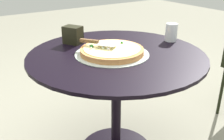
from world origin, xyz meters
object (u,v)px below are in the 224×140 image
Objects in this scene: patio_table at (116,78)px; pizza_on_tray at (112,51)px; pizza_server at (98,42)px; drinking_cup at (171,32)px; napkin_dispenser at (73,35)px.

patio_table is 2.42× the size of pizza_on_tray.
pizza_server is at bearing -132.06° from patio_table.
drinking_cup reaches higher than pizza_on_tray.
napkin_dispenser is (-0.29, -0.54, -0.00)m from drinking_cup.
patio_table is 0.17m from pizza_on_tray.
pizza_on_tray is (0.00, -0.03, 0.17)m from patio_table.
pizza_server is at bearing 161.29° from napkin_dispenser.
pizza_server is (-0.07, -0.08, 0.21)m from patio_table.
drinking_cup is at bearing 82.20° from pizza_server.
patio_table is at bearing 172.90° from napkin_dispenser.
patio_table is 8.84× the size of drinking_cup.
pizza_server is 0.50m from drinking_cup.
patio_table is at bearing 47.94° from pizza_server.
pizza_server is 0.23m from napkin_dispenser.
pizza_on_tray is 0.31m from napkin_dispenser.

